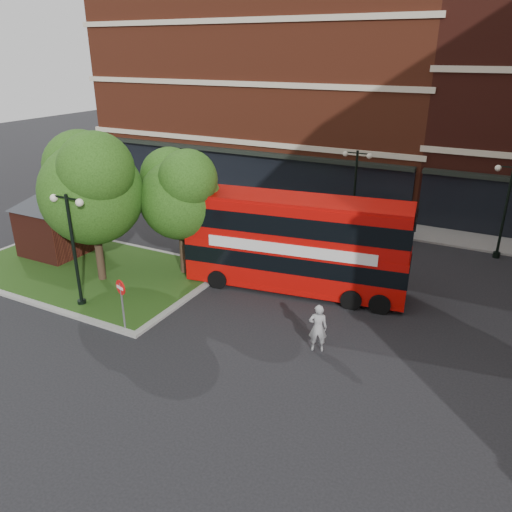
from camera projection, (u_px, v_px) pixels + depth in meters
The scene contains 15 objects.
ground at pixel (184, 340), 19.07m from camera, with size 120.00×120.00×0.00m, color black.
pavement_far at pixel (331, 219), 32.54m from camera, with size 44.00×3.00×0.12m, color slate.
terrace_far_left at pixel (272, 94), 39.44m from camera, with size 26.00×12.00×14.00m, color maroon.
traffic_island at pixel (87, 270), 24.92m from camera, with size 12.60×7.60×0.15m.
kiosk at pixel (54, 213), 26.16m from camera, with size 6.51×6.51×3.60m.
tree_island_west at pixel (90, 183), 22.16m from camera, with size 5.40×4.71×7.21m.
tree_island_east at pixel (179, 190), 23.11m from camera, with size 4.46×3.90×6.29m.
lamp_island at pixel (73, 245), 20.50m from camera, with size 1.72×0.36×5.00m.
lamp_far_left at pixel (355, 188), 28.99m from camera, with size 1.72×0.36×5.00m.
lamp_far_right at pixel (506, 207), 25.56m from camera, with size 1.72×0.36×5.00m.
bus at pixel (296, 238), 22.26m from camera, with size 10.19×3.71×3.80m.
woman at pixel (318, 328), 18.09m from camera, with size 0.68×0.45×1.87m, color gray.
car_silver at pixel (330, 220), 30.41m from camera, with size 1.54×3.83×1.31m, color #B5B9BD.
car_white at pixel (369, 224), 29.35m from camera, with size 1.61×4.61×1.52m, color white.
no_entry_sign at pixel (121, 295), 19.11m from camera, with size 0.59×0.24×2.20m.
Camera 1 is at (10.02, -13.23, 10.29)m, focal length 35.00 mm.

